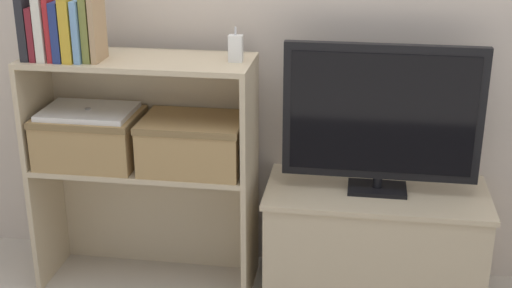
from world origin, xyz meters
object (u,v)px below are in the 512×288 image
(tv, at_px, (382,116))
(laptop, at_px, (88,111))
(book_maroon, at_px, (38,32))
(book_olive, at_px, (89,26))
(storage_basket_left, at_px, (90,136))
(book_ivory, at_px, (46,24))
(book_skyblue, at_px, (82,30))
(book_tan, at_px, (98,27))
(book_charcoal, at_px, (29,23))
(tv_stand, at_px, (373,242))
(book_crimson, at_px, (54,25))
(book_mustard, at_px, (72,26))
(baby_monitor, at_px, (236,48))
(book_navy, at_px, (62,30))
(storage_basket_right, at_px, (193,141))

(tv, height_order, laptop, tv)
(book_maroon, height_order, laptop, book_maroon)
(book_olive, distance_m, storage_basket_left, 0.44)
(book_ivory, xyz_separation_m, book_skyblue, (0.14, -0.00, -0.02))
(book_tan, bearing_deg, tv, 5.11)
(book_charcoal, xyz_separation_m, book_tan, (0.26, 0.00, -0.01))
(book_tan, bearing_deg, tv_stand, 5.20)
(book_crimson, height_order, book_skyblue, book_crimson)
(book_olive, bearing_deg, book_mustard, -180.00)
(tv, distance_m, book_olive, 1.11)
(tv_stand, bearing_deg, book_skyblue, -175.09)
(book_tan, bearing_deg, baby_monitor, 6.66)
(book_tan, bearing_deg, laptop, 152.56)
(book_ivory, bearing_deg, tv_stand, 4.37)
(book_charcoal, bearing_deg, baby_monitor, 4.36)
(book_navy, bearing_deg, storage_basket_right, 5.25)
(book_charcoal, distance_m, book_skyblue, 0.20)
(baby_monitor, xyz_separation_m, laptop, (-0.57, -0.01, -0.26))
(storage_basket_left, bearing_deg, tv_stand, 2.63)
(baby_monitor, bearing_deg, book_skyblue, -174.06)
(baby_monitor, bearing_deg, storage_basket_left, -178.50)
(tv, bearing_deg, book_skyblue, -175.17)
(book_skyblue, bearing_deg, book_tan, 0.00)
(book_ivory, xyz_separation_m, book_olive, (0.17, -0.00, 0.00))
(storage_basket_right, xyz_separation_m, laptop, (-0.41, 0.00, 0.10))
(baby_monitor, height_order, storage_basket_right, baby_monitor)
(tv_stand, bearing_deg, book_crimson, -175.51)
(book_mustard, relative_size, storage_basket_left, 0.63)
(storage_basket_right, bearing_deg, tv, 4.04)
(tv_stand, height_order, book_crimson, book_crimson)
(book_navy, relative_size, baby_monitor, 1.69)
(book_charcoal, xyz_separation_m, book_crimson, (0.10, 0.00, -0.00))
(book_mustard, xyz_separation_m, book_tan, (0.10, 0.00, 0.00))
(book_charcoal, relative_size, book_crimson, 1.02)
(storage_basket_left, distance_m, laptop, 0.10)
(book_ivory, distance_m, book_olive, 0.17)
(book_maroon, height_order, book_navy, book_navy)
(book_olive, relative_size, laptop, 0.74)
(book_ivory, relative_size, storage_basket_right, 0.65)
(book_mustard, distance_m, book_skyblue, 0.04)
(book_crimson, height_order, baby_monitor, book_crimson)
(book_ivory, xyz_separation_m, book_mustard, (0.10, -0.00, -0.00))
(book_mustard, relative_size, book_olive, 0.96)
(baby_monitor, bearing_deg, tv, 3.68)
(book_charcoal, bearing_deg, book_skyblue, 0.00)
(book_skyblue, xyz_separation_m, book_tan, (0.06, 0.00, 0.01))
(book_maroon, distance_m, book_ivory, 0.04)
(book_maroon, height_order, book_skyblue, book_skyblue)
(book_crimson, distance_m, storage_basket_left, 0.45)
(book_maroon, bearing_deg, baby_monitor, 4.56)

